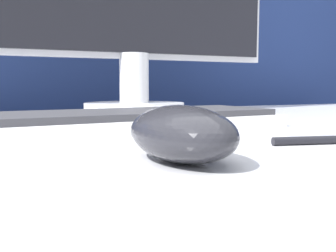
# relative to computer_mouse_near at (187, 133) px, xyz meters

# --- Properties ---
(partition_panel) EXTENTS (5.00, 0.03, 1.18)m
(partition_panel) POSITION_rel_computer_mouse_near_xyz_m (-0.00, 0.79, -0.17)
(partition_panel) COLOR navy
(partition_panel) RESTS_ON ground_plane
(computer_mouse_near) EXTENTS (0.07, 0.11, 0.04)m
(computer_mouse_near) POSITION_rel_computer_mouse_near_xyz_m (0.00, 0.00, 0.00)
(computer_mouse_near) COLOR #232328
(computer_mouse_near) RESTS_ON desk
(keyboard) EXTENTS (0.46, 0.18, 0.02)m
(keyboard) POSITION_rel_computer_mouse_near_xyz_m (0.00, 0.21, -0.01)
(keyboard) COLOR silver
(keyboard) RESTS_ON desk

